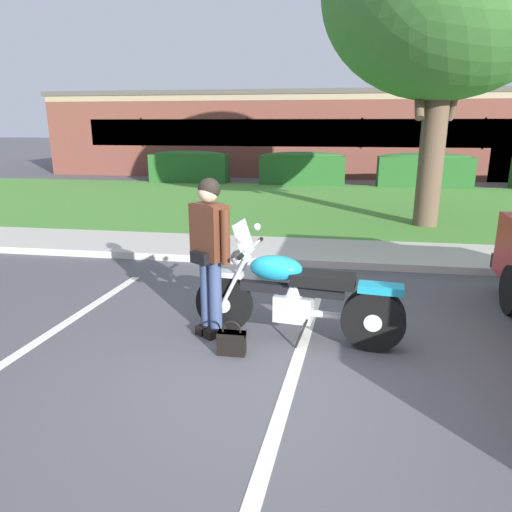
{
  "coord_description": "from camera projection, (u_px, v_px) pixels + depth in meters",
  "views": [
    {
      "loc": [
        0.45,
        -3.92,
        2.23
      ],
      "look_at": [
        -0.32,
        0.89,
        0.85
      ],
      "focal_mm": 32.89,
      "sensor_mm": 36.0,
      "label": 1
    }
  ],
  "objects": [
    {
      "name": "handbag",
      "position": [
        232.0,
        341.0,
        4.66
      ],
      "size": [
        0.28,
        0.13,
        0.36
      ],
      "color": "black",
      "rests_on": "ground"
    },
    {
      "name": "rider_person",
      "position": [
        210.0,
        247.0,
        4.88
      ],
      "size": [
        0.5,
        0.41,
        1.7
      ],
      "color": "black",
      "rests_on": "ground"
    },
    {
      "name": "hedge_center_right",
      "position": [
        424.0,
        170.0,
        16.68
      ],
      "size": [
        3.25,
        0.9,
        1.24
      ],
      "color": "#235623",
      "rests_on": "ground"
    },
    {
      "name": "concrete_walk",
      "position": [
        303.0,
        250.0,
        8.44
      ],
      "size": [
        60.0,
        1.5,
        0.08
      ],
      "primitive_type": "cube",
      "color": "#B7B2A8",
      "rests_on": "ground"
    },
    {
      "name": "hedge_left",
      "position": [
        189.0,
        166.0,
        18.01
      ],
      "size": [
        2.98,
        0.9,
        1.24
      ],
      "color": "#235623",
      "rests_on": "ground"
    },
    {
      "name": "ground_plane",
      "position": [
        275.0,
        370.0,
        4.4
      ],
      "size": [
        140.0,
        140.0,
        0.0
      ],
      "primitive_type": "plane",
      "color": "#4C4C51"
    },
    {
      "name": "stall_stripe_1",
      "position": [
        297.0,
        361.0,
        4.56
      ],
      "size": [
        0.45,
        4.4,
        0.01
      ],
      "primitive_type": "cube",
      "rotation": [
        0.0,
        0.0,
        -0.07
      ],
      "color": "silver",
      "rests_on": "ground"
    },
    {
      "name": "motorcycle",
      "position": [
        303.0,
        297.0,
        4.88
      ],
      "size": [
        2.24,
        0.82,
        1.26
      ],
      "color": "black",
      "rests_on": "ground"
    },
    {
      "name": "curb_strip",
      "position": [
        300.0,
        262.0,
        7.62
      ],
      "size": [
        60.0,
        0.2,
        0.12
      ],
      "primitive_type": "cube",
      "color": "#B7B2A8",
      "rests_on": "ground"
    },
    {
      "name": "brick_building",
      "position": [
        357.0,
        133.0,
        22.87
      ],
      "size": [
        27.61,
        8.63,
        3.59
      ],
      "color": "brown",
      "rests_on": "ground"
    },
    {
      "name": "hedge_center_left",
      "position": [
        302.0,
        168.0,
        17.35
      ],
      "size": [
        3.1,
        0.9,
        1.24
      ],
      "color": "#235623",
      "rests_on": "ground"
    },
    {
      "name": "grass_lawn",
      "position": [
        315.0,
        204.0,
        13.26
      ],
      "size": [
        60.0,
        8.65,
        0.06
      ],
      "primitive_type": "cube",
      "color": "#478433",
      "rests_on": "ground"
    },
    {
      "name": "stall_stripe_0",
      "position": [
        38.0,
        341.0,
        4.98
      ],
      "size": [
        0.45,
        4.4,
        0.01
      ],
      "primitive_type": "cube",
      "rotation": [
        0.0,
        0.0,
        -0.07
      ],
      "color": "silver",
      "rests_on": "ground"
    }
  ]
}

